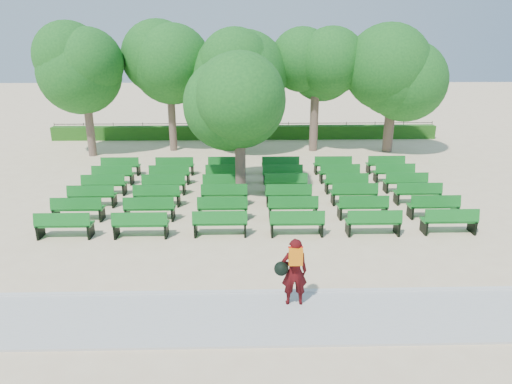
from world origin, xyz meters
TOP-DOWN VIEW (x-y plane):
  - ground at (0.00, 0.00)m, footprint 120.00×120.00m
  - paving at (0.00, -7.40)m, footprint 30.00×2.20m
  - curb at (0.00, -6.25)m, footprint 30.00×0.12m
  - hedge at (0.00, 14.00)m, footprint 26.00×0.70m
  - fence at (0.00, 14.40)m, footprint 26.00×0.10m
  - tree_line at (0.00, 10.00)m, footprint 21.80×6.80m
  - bench_array at (0.43, 1.43)m, footprint 1.86×0.60m
  - tree_among at (-0.22, 1.71)m, footprint 4.18×4.18m
  - person at (1.14, -6.83)m, footprint 0.83×0.50m

SIDE VIEW (x-z plane):
  - ground at x=0.00m, z-range 0.00..0.00m
  - fence at x=0.00m, z-range -0.51..0.51m
  - tree_line at x=0.00m, z-range -3.52..3.52m
  - paving at x=0.00m, z-range 0.00..0.06m
  - curb at x=0.00m, z-range 0.00..0.10m
  - bench_array at x=0.43m, z-range -0.49..0.68m
  - hedge at x=0.00m, z-range 0.00..0.90m
  - person at x=1.14m, z-range 0.09..1.85m
  - tree_among at x=-0.22m, z-range 1.02..6.87m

